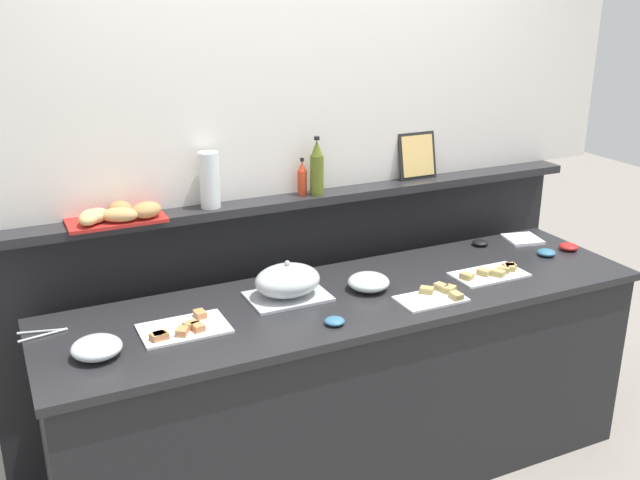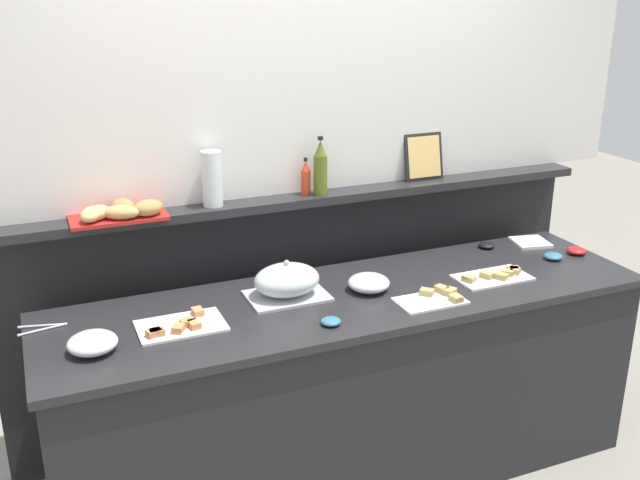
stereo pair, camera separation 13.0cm
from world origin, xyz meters
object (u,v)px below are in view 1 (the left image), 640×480
Objects in this scene: hot_sauce_bottle at (302,179)px; sandwich_platter_rear at (183,328)px; water_carafe at (210,180)px; olive_oil_bottle at (317,169)px; condiment_bowl_teal at (480,243)px; sandwich_platter_front at (491,273)px; serving_cloche at (288,282)px; glass_bowl_large at (97,348)px; glass_bowl_medium at (369,283)px; condiment_bowl_red at (546,253)px; bread_basket at (116,215)px; condiment_bowl_dark at (335,321)px; sandwich_platter_side at (435,296)px; framed_picture at (417,156)px; napkin_stack at (523,239)px; condiment_bowl_cream at (569,247)px; serving_tongs at (44,333)px.

sandwich_platter_rear is at bearing -145.91° from hot_sauce_bottle.
olive_oil_bottle is at bearing -2.24° from water_carafe.
condiment_bowl_teal is at bearing -8.16° from water_carafe.
serving_cloche is (-0.94, 0.17, 0.06)m from sandwich_platter_front.
glass_bowl_medium is at bearing 5.23° from glass_bowl_large.
water_carafe reaches higher than serving_cloche.
bread_basket is (-1.98, 0.41, 0.35)m from condiment_bowl_red.
condiment_bowl_teal is (0.79, 0.25, -0.02)m from glass_bowl_medium.
condiment_bowl_dark is (0.07, -0.31, -0.06)m from serving_cloche.
bread_basket is at bearing 153.07° from sandwich_platter_side.
glass_bowl_large is at bearing -161.02° from framed_picture.
condiment_bowl_red is (2.17, 0.10, -0.02)m from glass_bowl_large.
condiment_bowl_teal is 0.25m from napkin_stack.
glass_bowl_large is at bearing -171.79° from napkin_stack.
water_carafe is (-1.56, 0.45, 0.44)m from condiment_bowl_red.
condiment_bowl_red is at bearing -174.61° from condiment_bowl_cream.
condiment_bowl_cream is (1.99, 0.05, 0.01)m from sandwich_platter_rear.
sandwich_platter_side is 3.60× the size of condiment_bowl_dark.
serving_tongs is at bearing -159.93° from water_carafe.
condiment_bowl_cream is at bearing 9.75° from condiment_bowl_dark.
napkin_stack is at bearing -5.38° from bread_basket.
serving_cloche is 2.00× the size of napkin_stack.
framed_picture reaches higher than napkin_stack.
water_carafe is (-1.10, -0.04, 0.01)m from framed_picture.
sandwich_platter_front is at bearing 15.28° from sandwich_platter_side.
serving_cloche reaches higher than condiment_bowl_teal.
serving_cloche is 0.98m from serving_tongs.
condiment_bowl_cream is 1.34m from olive_oil_bottle.
glass_bowl_medium is at bearing -22.20° from bread_basket.
hot_sauce_bottle is 0.64× the size of olive_oil_bottle.
serving_tongs is 1.05× the size of hot_sauce_bottle.
hot_sauce_bottle is at bearing 160.61° from condiment_bowl_cream.
condiment_bowl_cream is 1.46m from condiment_bowl_dark.
glass_bowl_medium reaches higher than sandwich_platter_side.
napkin_stack is 0.68× the size of water_carafe.
condiment_bowl_dark is at bearing -8.59° from glass_bowl_large.
sandwich_platter_side is 1.04× the size of olive_oil_bottle.
sandwich_platter_rear is 1.23× the size of olive_oil_bottle.
napkin_stack is at bearing 80.13° from condiment_bowl_red.
glass_bowl_large is (-0.82, -0.18, -0.04)m from serving_cloche.
condiment_bowl_red reaches higher than serving_tongs.
bread_basket reaches higher than glass_bowl_large.
glass_bowl_medium reaches higher than condiment_bowl_red.
glass_bowl_large and glass_bowl_medium have the same top height.
serving_cloche is 1.86× the size of glass_bowl_medium.
water_carafe is at bearing 119.30° from serving_cloche.
sandwich_platter_rear is 1.46× the size of framed_picture.
olive_oil_bottle is (0.06, -0.03, 0.05)m from hot_sauce_bottle.
framed_picture is (0.59, 0.06, -0.01)m from olive_oil_bottle.
water_carafe reaches higher than glass_bowl_medium.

